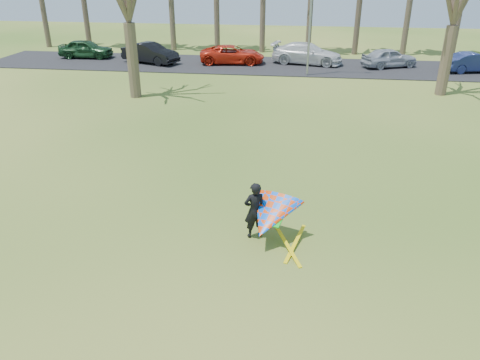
# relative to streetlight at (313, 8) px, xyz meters

# --- Properties ---
(ground) EXTENTS (100.00, 100.00, 0.00)m
(ground) POSITION_rel_streetlight_xyz_m (-2.16, -22.00, -4.46)
(ground) COLOR #215913
(ground) RESTS_ON ground
(parking_strip) EXTENTS (46.00, 7.00, 0.06)m
(parking_strip) POSITION_rel_streetlight_xyz_m (-2.16, 3.00, -4.43)
(parking_strip) COLOR black
(parking_strip) RESTS_ON ground
(streetlight) EXTENTS (2.28, 0.18, 8.00)m
(streetlight) POSITION_rel_streetlight_xyz_m (0.00, 0.00, 0.00)
(streetlight) COLOR gray
(streetlight) RESTS_ON ground
(car_0) EXTENTS (4.37, 1.90, 1.47)m
(car_0) POSITION_rel_streetlight_xyz_m (-18.17, 3.98, -3.67)
(car_0) COLOR #183D1E
(car_0) RESTS_ON parking_strip
(car_1) EXTENTS (4.90, 3.21, 1.53)m
(car_1) POSITION_rel_streetlight_xyz_m (-12.30, 2.62, -3.64)
(car_1) COLOR black
(car_1) RESTS_ON parking_strip
(car_2) EXTENTS (5.18, 2.84, 1.38)m
(car_2) POSITION_rel_streetlight_xyz_m (-5.96, 3.31, -3.72)
(car_2) COLOR red
(car_2) RESTS_ON parking_strip
(car_3) EXTENTS (5.74, 3.23, 1.57)m
(car_3) POSITION_rel_streetlight_xyz_m (-0.21, 3.96, -3.62)
(car_3) COLOR silver
(car_3) RESTS_ON parking_strip
(car_4) EXTENTS (4.46, 3.20, 1.41)m
(car_4) POSITION_rel_streetlight_xyz_m (5.87, 3.50, -3.70)
(car_4) COLOR #A1A6AF
(car_4) RESTS_ON parking_strip
(car_5) EXTENTS (4.37, 2.42, 1.37)m
(car_5) POSITION_rel_streetlight_xyz_m (11.61, 2.60, -3.72)
(car_5) COLOR navy
(car_5) RESTS_ON parking_strip
(kite_flyer) EXTENTS (2.13, 2.39, 2.02)m
(kite_flyer) POSITION_rel_streetlight_xyz_m (-1.14, -21.68, -3.62)
(kite_flyer) COLOR black
(kite_flyer) RESTS_ON ground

